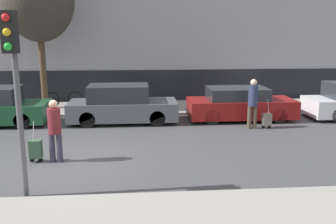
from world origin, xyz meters
The scene contains 11 objects.
ground_plane centered at (0.00, 0.00, 0.00)m, with size 80.00×80.00×0.00m, color #424244.
sidewalk_far centered at (0.00, 7.00, 0.06)m, with size 28.00×3.00×0.12m.
building_facade centered at (0.00, 10.93, 4.98)m, with size 28.00×3.52×9.97m.
parked_car_1 centered at (1.18, 4.48, 0.68)m, with size 4.18×1.71×1.48m.
parked_car_2 centered at (5.90, 4.55, 0.62)m, with size 4.23×1.72×1.31m.
pedestrian_left centered at (-0.43, -0.02, 0.97)m, with size 0.35×0.34×1.71m.
trolley_left centered at (-0.98, 0.02, 0.36)m, with size 0.34×0.29×1.15m.
pedestrian_right centered at (5.97, 3.10, 1.04)m, with size 0.35×0.34×1.82m.
trolley_right centered at (6.52, 3.09, 0.33)m, with size 0.34×0.29×1.09m.
traffic_light centered at (-0.61, -2.36, 2.75)m, with size 0.28×0.47×3.86m.
parked_bicycle centered at (-1.56, 7.17, 0.49)m, with size 1.77×0.06×0.96m.
Camera 1 is at (1.80, -9.93, 3.44)m, focal length 40.00 mm.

